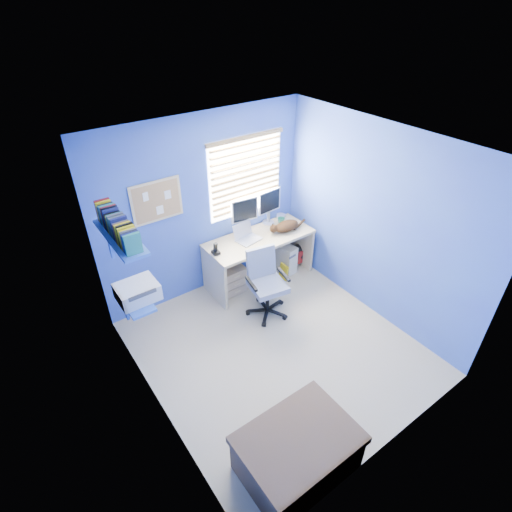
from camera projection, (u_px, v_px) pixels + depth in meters
floor at (277, 348)px, 4.91m from camera, size 3.00×3.20×0.00m
ceiling at (285, 150)px, 3.50m from camera, size 3.00×3.20×0.00m
wall_back at (205, 208)px, 5.28m from camera, size 3.00×0.01×2.50m
wall_front at (407, 362)px, 3.13m from camera, size 3.00×0.01×2.50m
wall_left at (146, 324)px, 3.49m from camera, size 0.01×3.20×2.50m
wall_right at (375, 224)px, 4.93m from camera, size 0.01×3.20×2.50m
desk at (259, 259)px, 5.86m from camera, size 1.58×0.65×0.74m
laptop at (248, 233)px, 5.52m from camera, size 0.37×0.31×0.22m
monitor_left at (244, 216)px, 5.61m from camera, size 0.41×0.17×0.54m
monitor_right at (269, 207)px, 5.83m from camera, size 0.41×0.15×0.54m
phone at (216, 248)px, 5.26m from camera, size 0.10×0.12×0.17m
mug at (281, 221)px, 5.94m from camera, size 0.10×0.09×0.10m
cd_spindle at (281, 216)px, 6.08m from camera, size 0.13×0.13×0.07m
cat at (286, 226)px, 5.77m from camera, size 0.43×0.27×0.14m
tower_pc at (283, 257)px, 6.15m from camera, size 0.25×0.46×0.45m
drawer_boxes at (232, 279)px, 5.73m from camera, size 0.35×0.28×0.41m
yellow_book at (284, 272)px, 6.01m from camera, size 0.03×0.17×0.24m
backpack at (298, 254)px, 6.31m from camera, size 0.30×0.23×0.35m
bed_corner at (297, 452)px, 3.57m from camera, size 0.99×0.70×0.47m
office_chair at (266, 291)px, 5.28m from camera, size 0.62×0.62×0.92m
window_blinds at (246, 176)px, 5.41m from camera, size 1.15×0.05×1.10m
corkboard at (157, 201)px, 4.79m from camera, size 0.64×0.02×0.52m
wall_shelves at (127, 261)px, 3.96m from camera, size 0.42×0.90×1.05m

